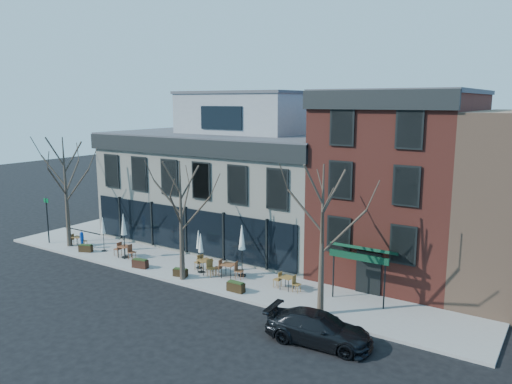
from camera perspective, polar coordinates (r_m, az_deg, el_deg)
The scene contains 25 objects.
ground at distance 34.99m, azimuth -7.82°, elevation -7.27°, with size 120.00×120.00×0.00m, color black.
sidewalk_front at distance 31.42m, azimuth -5.89°, elevation -9.15°, with size 33.50×4.70×0.15m, color gray.
sidewalk_side at distance 46.71m, azimuth -13.45°, elevation -2.89°, with size 4.50×12.00×0.15m, color gray.
corner_building at distance 37.73m, azimuth -2.86°, elevation 1.47°, with size 18.39×10.39×11.10m.
red_brick_building at distance 31.75m, azimuth 16.25°, elevation 1.06°, with size 8.20×11.78×11.18m.
tree_corner at distance 38.07m, azimuth -20.90°, elevation 0.16°, with size 3.93×3.98×7.92m.
tree_mid at distance 29.24m, azimuth -8.55°, elevation -3.09°, with size 3.50×3.55×7.04m.
tree_right at distance 24.30m, azimuth 7.58°, elevation -5.28°, with size 3.72×3.77×7.48m.
sign_pole at distance 39.94m, azimuth -22.74°, elevation -2.70°, with size 0.50×0.10×3.40m.
parked_sedan at distance 22.87m, azimuth 7.19°, elevation -15.20°, with size 1.94×4.78×1.39m, color black.
call_box at distance 37.81m, azimuth -19.28°, elevation -5.14°, with size 0.25×0.25×1.26m.
cafe_set_0 at distance 38.69m, azimuth -19.75°, elevation -5.19°, with size 1.62×0.76×0.83m.
cafe_set_1 at distance 34.91m, azimuth -14.78°, elevation -6.45°, with size 1.84×0.75×0.97m.
cafe_set_3 at distance 30.93m, azimuth -5.86°, elevation -8.28°, with size 2.00×1.11×1.03m.
cafe_set_4 at distance 30.12m, azimuth -3.19°, elevation -8.77°, with size 1.98×0.90×1.02m.
cafe_set_5 at distance 28.30m, azimuth 3.55°, elevation -10.18°, with size 1.73×0.73×0.90m.
umbrella_0 at distance 36.43m, azimuth -17.09°, elevation -3.89°, with size 0.39×0.39×2.43m.
umbrella_1 at distance 34.41m, azimuth -14.89°, elevation -3.87°, with size 0.48×0.48×3.03m.
umbrella_2 at distance 31.52m, azimuth -6.58°, elevation -5.63°, with size 0.39×0.39×2.47m.
umbrella_3 at distance 30.73m, azimuth -6.33°, elevation -6.05°, with size 0.39×0.39×2.46m.
umbrella_4 at distance 29.82m, azimuth -1.62°, elevation -5.54°, with size 0.50×0.50×3.15m.
planter_0 at distance 37.03m, azimuth -18.89°, elevation -6.09°, with size 1.01×0.71×0.53m.
planter_1 at distance 32.64m, azimuth -13.10°, elevation -7.95°, with size 1.08×0.59×0.57m.
planter_2 at distance 30.68m, azimuth -8.63°, elevation -9.06°, with size 0.94×0.56×0.49m.
planter_3 at distance 28.05m, azimuth -2.32°, elevation -10.76°, with size 1.02×0.41×0.57m.
Camera 1 is at (22.05, -25.06, 10.51)m, focal length 35.00 mm.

